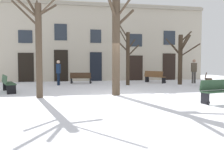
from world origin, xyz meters
name	(u,v)px	position (x,y,z in m)	size (l,w,h in m)	color
ground_plane	(118,95)	(0.00, 0.00, 0.00)	(31.23, 31.23, 0.00)	white
building_facade	(98,42)	(0.00, 8.81, 3.43)	(19.52, 0.60, 6.79)	#BCB29E
tree_right_of_center	(128,55)	(1.64, 4.71, 2.13)	(2.07, 2.30, 4.50)	#382B1E
tree_center	(181,56)	(5.55, 4.43, 2.09)	(2.35, 2.96, 3.91)	#382B1E
tree_near_facade	(116,40)	(-0.07, 0.09, 2.65)	(1.74, 1.94, 4.94)	#4C3D2D
tree_foreground	(38,42)	(-3.67, -0.10, 2.51)	(2.49, 2.02, 4.92)	#4C3D2D
streetlamp	(39,48)	(-4.43, 5.25, 2.56)	(0.30, 0.30, 4.21)	black
bench_back_to_back_left	(220,91)	(3.60, -2.57, 0.47)	(1.85, 0.80, 0.90)	#2D4C33
bench_near_lamp	(155,77)	(4.18, 6.06, 0.48)	(1.38, 1.74, 0.93)	brown
bench_back_to_back_right	(8,83)	(-5.60, 2.08, 0.48)	(1.18, 1.95, 0.92)	#2D4C33
bench_facing_shops	(208,79)	(6.78, 3.01, 0.48)	(1.22, 1.54, 0.92)	#3D2819
bench_near_center_tree	(81,78)	(-1.61, 6.38, 0.43)	(1.65, 0.76, 0.84)	#3D2819
person_strolling	(58,71)	(-3.19, 5.40, 0.98)	(0.30, 0.42, 1.76)	black
person_crossing_plaza	(194,70)	(6.95, 5.05, 1.04)	(0.40, 0.27, 1.84)	#403D3A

